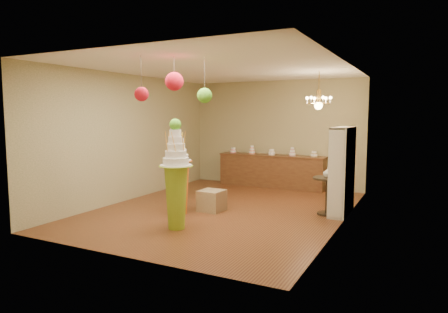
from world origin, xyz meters
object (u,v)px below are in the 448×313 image
at_px(sideboard, 271,170).
at_px(pedestal_orange, 180,180).
at_px(pedestal_green, 176,183).
at_px(round_table, 328,191).

bearing_deg(sideboard, pedestal_orange, -100.02).
bearing_deg(pedestal_green, pedestal_orange, 119.90).
height_order(pedestal_orange, round_table, pedestal_orange).
bearing_deg(sideboard, round_table, -49.03).
bearing_deg(pedestal_green, sideboard, 88.69).
height_order(sideboard, round_table, sideboard).
height_order(pedestal_green, pedestal_orange, pedestal_green).
relative_size(pedestal_orange, sideboard, 0.57).
distance_m(pedestal_orange, round_table, 3.05).
relative_size(pedestal_green, pedestal_orange, 1.15).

